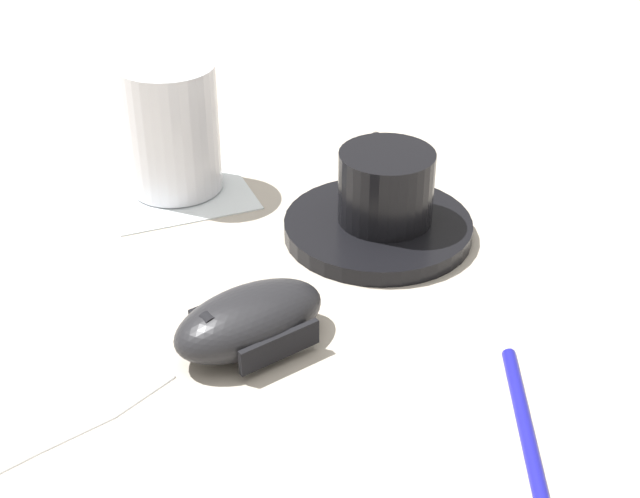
% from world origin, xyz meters
% --- Properties ---
extents(ground_plane, '(3.00, 3.00, 0.00)m').
position_xyz_m(ground_plane, '(0.00, 0.00, 0.00)').
color(ground_plane, '#B2A899').
extents(saucer, '(0.15, 0.15, 0.01)m').
position_xyz_m(saucer, '(-0.07, -0.05, 0.01)').
color(saucer, black).
rests_on(saucer, ground).
extents(coffee_cup, '(0.07, 0.10, 0.06)m').
position_xyz_m(coffee_cup, '(-0.07, -0.06, 0.04)').
color(coffee_cup, black).
rests_on(coffee_cup, saucer).
extents(computer_mouse, '(0.12, 0.11, 0.04)m').
position_xyz_m(computer_mouse, '(0.02, 0.09, 0.02)').
color(computer_mouse, black).
rests_on(computer_mouse, ground).
extents(napkin_under_glass, '(0.15, 0.15, 0.00)m').
position_xyz_m(napkin_under_glass, '(0.10, -0.12, 0.00)').
color(napkin_under_glass, white).
rests_on(napkin_under_glass, ground).
extents(drinking_glass, '(0.08, 0.08, 0.11)m').
position_xyz_m(drinking_glass, '(0.10, -0.13, 0.06)').
color(drinking_glass, silver).
rests_on(drinking_glass, napkin_under_glass).
extents(pen, '(0.01, 0.15, 0.01)m').
position_xyz_m(pen, '(-0.14, 0.15, 0.00)').
color(pen, navy).
rests_on(pen, ground).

